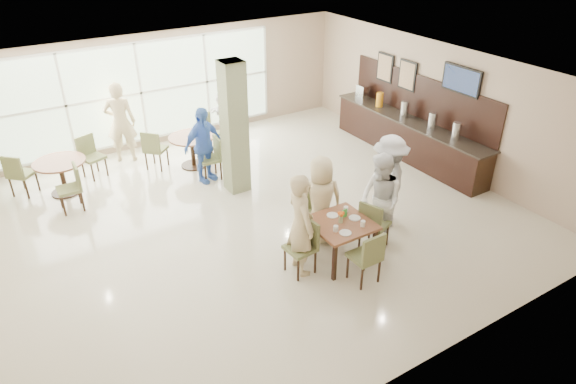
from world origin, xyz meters
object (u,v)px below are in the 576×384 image
teen_far (321,200)px  adult_b (227,122)px  round_table_right (192,144)px  teen_right (380,201)px  main_table (340,227)px  round_table_left (61,169)px  teen_left (301,224)px  adult_a (203,145)px  adult_standing (121,122)px  teen_standing (388,182)px  buffet_counter (408,135)px

teen_far → adult_b: bearing=-76.4°
round_table_right → teen_right: teen_right is taller
main_table → teen_far: bearing=85.0°
round_table_left → teen_left: teen_left is taller
adult_a → teen_far: bearing=-93.3°
teen_far → adult_standing: size_ratio=0.86×
round_table_right → teen_right: (1.59, -4.72, 0.30)m
main_table → teen_standing: bearing=17.8°
round_table_right → adult_b: size_ratio=0.59×
teen_standing → adult_b: teen_standing is taller
teen_left → main_table: bearing=-92.3°
teen_left → teen_right: bearing=-85.7°
round_table_right → adult_b: (0.96, 0.07, 0.32)m
main_table → adult_a: (-0.75, 3.94, 0.19)m
round_table_right → adult_standing: 1.76m
teen_right → adult_a: (-1.65, 3.88, -0.01)m
round_table_right → adult_a: 0.89m
adult_a → adult_b: 1.36m
main_table → teen_standing: 1.54m
round_table_right → teen_standing: 4.82m
round_table_left → teen_far: teen_far is taller
buffet_counter → teen_far: 4.34m
teen_far → adult_standing: (-2.01, 5.26, 0.14)m
adult_b → teen_far: bearing=11.1°
teen_left → teen_right: (1.63, -0.06, -0.03)m
adult_b → adult_standing: (-2.22, 1.10, 0.08)m
teen_left → adult_standing: 5.95m
main_table → teen_left: 0.78m
adult_standing → adult_a: bearing=142.7°
teen_left → teen_far: (0.79, 0.56, -0.07)m
main_table → round_table_right: same height
round_table_right → buffet_counter: 5.17m
teen_right → adult_standing: size_ratio=0.90×
teen_standing → teen_right: bearing=-20.7°
main_table → buffet_counter: 4.71m
buffet_counter → round_table_right: bearing=154.3°
adult_standing → round_table_right: bearing=159.0°
round_table_right → adult_b: adult_b is taller
main_table → adult_b: 4.85m
round_table_left → adult_b: adult_b is taller
round_table_left → buffet_counter: size_ratio=0.22×
main_table → adult_b: bearing=86.8°
buffet_counter → teen_far: (-3.91, -1.86, 0.28)m
teen_far → adult_b: size_ratio=0.93×
main_table → adult_b: size_ratio=0.56×
main_table → adult_a: bearing=100.8°
buffet_counter → round_table_left: bearing=161.8°
teen_right → buffet_counter: bearing=137.8°
round_table_left → adult_b: size_ratio=0.60×
main_table → teen_standing: teen_standing is taller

